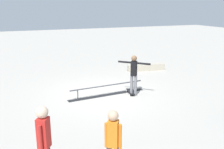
# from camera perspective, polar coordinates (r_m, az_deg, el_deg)

# --- Properties ---
(ground_plane) EXTENTS (60.00, 60.00, 0.00)m
(ground_plane) POSITION_cam_1_polar(r_m,az_deg,el_deg) (10.58, -1.29, -4.36)
(ground_plane) COLOR #ADA89E
(grind_rail) EXTENTS (3.34, 0.45, 0.44)m
(grind_rail) POSITION_cam_1_polar(r_m,az_deg,el_deg) (10.38, -1.05, -3.64)
(grind_rail) COLOR black
(grind_rail) RESTS_ON ground_plane
(skate_ledge) EXTENTS (2.17, 0.67, 0.36)m
(skate_ledge) POSITION_cam_1_polar(r_m,az_deg,el_deg) (14.44, 7.67, 1.62)
(skate_ledge) COLOR #B2A893
(skate_ledge) RESTS_ON ground_plane
(skater_main) EXTENTS (1.00, 1.00, 1.66)m
(skater_main) POSITION_cam_1_polar(r_m,az_deg,el_deg) (10.17, 4.94, 0.46)
(skater_main) COLOR slate
(skater_main) RESTS_ON ground_plane
(skateboard_main) EXTENTS (0.38, 0.82, 0.09)m
(skateboard_main) POSITION_cam_1_polar(r_m,az_deg,el_deg) (10.63, 4.17, -3.89)
(skateboard_main) COLOR black
(skateboard_main) RESTS_ON ground_plane
(bystander_orange_shirt) EXTENTS (0.33, 0.27, 1.58)m
(bystander_orange_shirt) POSITION_cam_1_polar(r_m,az_deg,el_deg) (5.29, 0.25, -14.96)
(bystander_orange_shirt) COLOR #2D3351
(bystander_orange_shirt) RESTS_ON ground_plane
(bystander_red_shirt) EXTENTS (0.29, 0.37, 1.74)m
(bystander_red_shirt) POSITION_cam_1_polar(r_m,az_deg,el_deg) (5.26, -15.00, -14.59)
(bystander_red_shirt) COLOR black
(bystander_red_shirt) RESTS_ON ground_plane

